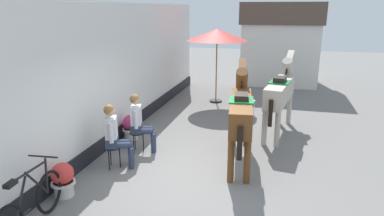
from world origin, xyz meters
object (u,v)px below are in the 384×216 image
at_px(seated_visitor_near, 115,133).
at_px(seated_visitor_far, 139,120).
at_px(saddled_horse_near, 241,110).
at_px(cafe_parasol, 217,35).
at_px(spare_stool_white, 250,102).
at_px(flower_planter_near, 63,179).
at_px(saddled_horse_far, 281,91).
at_px(flower_planter_far, 131,127).
at_px(leaning_bicycle, 30,206).

distance_m(seated_visitor_near, seated_visitor_far, 0.95).
distance_m(saddled_horse_near, cafe_parasol, 5.16).
distance_m(cafe_parasol, spare_stool_white, 2.70).
bearing_deg(seated_visitor_near, flower_planter_near, -106.49).
bearing_deg(saddled_horse_near, saddled_horse_far, 68.84).
height_order(seated_visitor_far, cafe_parasol, cafe_parasol).
bearing_deg(spare_stool_white, flower_planter_far, -133.18).
xyz_separation_m(seated_visitor_far, leaning_bicycle, (-0.42, -3.25, -0.38)).
bearing_deg(saddled_horse_near, spare_stool_white, 91.64).
bearing_deg(spare_stool_white, seated_visitor_far, -121.23).
bearing_deg(flower_planter_far, seated_visitor_far, -52.06).
relative_size(leaning_bicycle, cafe_parasol, 0.68).
bearing_deg(leaning_bicycle, spare_stool_white, 69.12).
relative_size(saddled_horse_near, flower_planter_near, 4.68).
bearing_deg(leaning_bicycle, cafe_parasol, 81.03).
height_order(seated_visitor_far, saddled_horse_far, saddled_horse_far).
bearing_deg(flower_planter_near, seated_visitor_far, 76.54).
height_order(saddled_horse_near, flower_planter_near, saddled_horse_near).
height_order(saddled_horse_near, leaning_bicycle, saddled_horse_near).
bearing_deg(saddled_horse_far, seated_visitor_far, -144.71).
xyz_separation_m(seated_visitor_far, spare_stool_white, (2.21, 3.65, -0.38)).
relative_size(saddled_horse_near, flower_planter_far, 4.68).
bearing_deg(seated_visitor_near, spare_stool_white, 62.75).
distance_m(seated_visitor_far, saddled_horse_far, 3.84).
bearing_deg(spare_stool_white, cafe_parasol, 136.05).
bearing_deg(saddled_horse_near, cafe_parasol, 106.66).
bearing_deg(flower_planter_near, leaning_bicycle, -83.20).
bearing_deg(seated_visitor_far, spare_stool_white, 58.77).
bearing_deg(saddled_horse_near, seated_visitor_far, -176.73).
distance_m(seated_visitor_far, cafe_parasol, 5.26).
height_order(saddled_horse_far, spare_stool_white, saddled_horse_far).
xyz_separation_m(saddled_horse_near, flower_planter_far, (-2.86, 0.57, -0.82)).
xyz_separation_m(flower_planter_near, spare_stool_white, (2.75, 5.90, 0.07)).
height_order(seated_visitor_near, spare_stool_white, seated_visitor_near).
bearing_deg(cafe_parasol, leaning_bicycle, -98.97).
height_order(seated_visitor_far, flower_planter_near, seated_visitor_far).
distance_m(saddled_horse_far, flower_planter_far, 4.05).
relative_size(saddled_horse_far, cafe_parasol, 1.16).
bearing_deg(seated_visitor_near, flower_planter_far, 103.68).
bearing_deg(spare_stool_white, flower_planter_near, -115.01).
relative_size(flower_planter_far, leaning_bicycle, 0.36).
bearing_deg(saddled_horse_far, cafe_parasol, 129.34).
bearing_deg(cafe_parasol, saddled_horse_near, -73.34).
bearing_deg(flower_planter_far, saddled_horse_far, 22.25).
distance_m(saddled_horse_near, flower_planter_near, 3.81).
bearing_deg(saddled_horse_near, seated_visitor_near, -156.52).
height_order(flower_planter_far, leaning_bicycle, leaning_bicycle).
bearing_deg(flower_planter_near, saddled_horse_near, 39.84).
bearing_deg(flower_planter_near, seated_visitor_near, 73.51).
bearing_deg(flower_planter_far, leaning_bicycle, -88.09).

